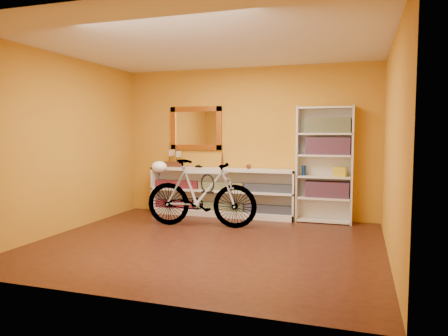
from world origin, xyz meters
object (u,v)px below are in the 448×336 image
(console_unit, at_px, (221,192))
(bookcase, at_px, (324,165))
(helmet, at_px, (159,167))
(bicycle, at_px, (201,193))

(console_unit, bearing_deg, bookcase, 0.81)
(helmet, bearing_deg, bicycle, 5.54)
(bicycle, bearing_deg, helmet, 90.00)
(helmet, bearing_deg, bookcase, 22.17)
(bookcase, height_order, helmet, bookcase)
(bicycle, xyz_separation_m, helmet, (-0.68, -0.07, 0.40))
(bicycle, bearing_deg, bookcase, -67.81)
(bookcase, relative_size, helmet, 7.75)
(bookcase, distance_m, helmet, 2.67)
(console_unit, distance_m, bookcase, 1.84)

